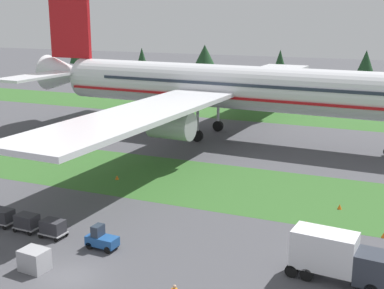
{
  "coord_description": "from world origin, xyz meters",
  "views": [
    {
      "loc": [
        21.76,
        -28.0,
        18.67
      ],
      "look_at": [
        -1.04,
        25.14,
        4.0
      ],
      "focal_mm": 48.5,
      "sensor_mm": 36.0,
      "label": 1
    }
  ],
  "objects": [
    {
      "name": "cargo_dolly_third",
      "position": [
        -11.22,
        5.42,
        0.92
      ],
      "size": [
        2.27,
        1.6,
        1.55
      ],
      "rotation": [
        0.0,
        0.0,
        -1.62
      ],
      "color": "#A3A3A8",
      "rests_on": "ground"
    },
    {
      "name": "taxiway_marker_0",
      "position": [
        16.25,
        21.62,
        0.26
      ],
      "size": [
        0.44,
        0.44,
        0.52
      ],
      "primitive_type": "cone",
      "color": "orange",
      "rests_on": "ground"
    },
    {
      "name": "cargo_dolly_second",
      "position": [
        -8.32,
        5.29,
        0.92
      ],
      "size": [
        2.27,
        1.6,
        1.55
      ],
      "rotation": [
        0.0,
        0.0,
        -1.62
      ],
      "color": "#A3A3A8",
      "rests_on": "ground"
    },
    {
      "name": "catering_truck",
      "position": [
        17.92,
        7.07,
        1.95
      ],
      "size": [
        7.13,
        2.9,
        3.58
      ],
      "rotation": [
        0.0,
        0.0,
        -1.66
      ],
      "color": "#2D333D",
      "rests_on": "ground"
    },
    {
      "name": "airliner",
      "position": [
        -4.86,
        45.46,
        7.98
      ],
      "size": [
        67.5,
        82.82,
        22.27
      ],
      "rotation": [
        0.0,
        0.0,
        -1.62
      ],
      "color": "silver",
      "rests_on": "ground"
    },
    {
      "name": "distant_tree_line",
      "position": [
        3.5,
        107.37,
        6.87
      ],
      "size": [
        151.4,
        9.48,
        12.21
      ],
      "color": "#4C3823",
      "rests_on": "ground"
    },
    {
      "name": "cargo_dolly_lead",
      "position": [
        -5.43,
        5.15,
        0.92
      ],
      "size": [
        2.27,
        1.6,
        1.55
      ],
      "rotation": [
        0.0,
        0.0,
        -1.62
      ],
      "color": "#A3A3A8",
      "rests_on": "ground"
    },
    {
      "name": "ground_plane",
      "position": [
        0.0,
        0.0,
        0.0
      ],
      "size": [
        400.0,
        400.0,
        0.0
      ],
      "primitive_type": "plane",
      "color": "#47474C"
    },
    {
      "name": "baggage_tug",
      "position": [
        -0.41,
        4.92,
        0.81
      ],
      "size": [
        2.66,
        1.42,
        1.97
      ],
      "rotation": [
        0.0,
        0.0,
        -1.62
      ],
      "color": "#1E4C8E",
      "rests_on": "ground"
    },
    {
      "name": "taxiway_marker_3",
      "position": [
        -8.77,
        21.1,
        0.24
      ],
      "size": [
        0.44,
        0.44,
        0.49
      ],
      "primitive_type": "cone",
      "color": "orange",
      "rests_on": "ground"
    },
    {
      "name": "taxiway_marker_2",
      "position": [
        20.67,
        16.27,
        0.24
      ],
      "size": [
        0.44,
        0.44,
        0.48
      ],
      "primitive_type": "cone",
      "color": "orange",
      "rests_on": "ground"
    },
    {
      "name": "uld_container_1",
      "position": [
        -2.99,
        -0.18,
        0.82
      ],
      "size": [
        2.12,
        1.75,
        1.65
      ],
      "primitive_type": "cube",
      "rotation": [
        0.0,
        0.0,
        -0.08
      ],
      "color": "#A3A3A8",
      "rests_on": "ground"
    },
    {
      "name": "grass_strip_near",
      "position": [
        0.0,
        23.84,
        0.0
      ],
      "size": [
        320.0,
        15.51,
        0.01
      ],
      "primitive_type": "cube",
      "color": "#336028",
      "rests_on": "ground"
    },
    {
      "name": "grass_strip_far",
      "position": [
        0.0,
        66.87,
        0.0
      ],
      "size": [
        320.0,
        15.51,
        0.01
      ],
      "primitive_type": "cube",
      "color": "#336028",
      "rests_on": "ground"
    },
    {
      "name": "taxiway_marker_1",
      "position": [
        14.1,
        16.05,
        0.27
      ],
      "size": [
        0.44,
        0.44,
        0.54
      ],
      "primitive_type": "cone",
      "color": "orange",
      "rests_on": "ground"
    }
  ]
}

